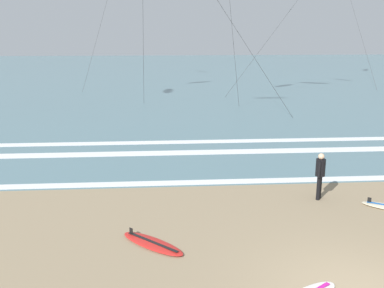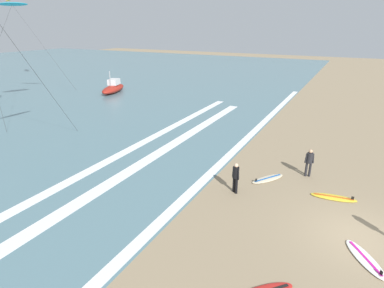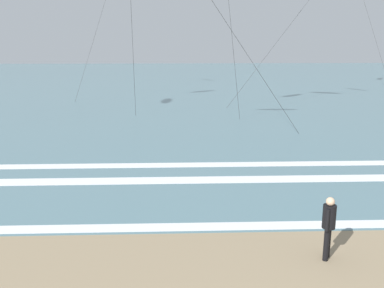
{
  "view_description": "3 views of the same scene",
  "coord_description": "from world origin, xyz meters",
  "px_view_note": "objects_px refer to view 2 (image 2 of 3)",
  "views": [
    {
      "loc": [
        -4.25,
        -8.34,
        5.55
      ],
      "look_at": [
        -3.15,
        6.57,
        1.77
      ],
      "focal_mm": 42.06,
      "sensor_mm": 36.0,
      "label": 1
    },
    {
      "loc": [
        -12.09,
        1.23,
        7.88
      ],
      "look_at": [
        -1.21,
        6.89,
        3.17
      ],
      "focal_mm": 29.11,
      "sensor_mm": 36.0,
      "label": 2
    },
    {
      "loc": [
        -2.57,
        -3.91,
        5.24
      ],
      "look_at": [
        -2.2,
        6.04,
        2.84
      ],
      "focal_mm": 40.5,
      "sensor_mm": 36.0,
      "label": 3
    }
  ],
  "objects_px": {
    "surfboard_foreground_flat": "(268,179)",
    "kite_cyan_high_right": "(12,5)",
    "surfboard_right_spare": "(334,197)",
    "surfer_left_far": "(236,175)",
    "surfer_left_near": "(309,160)",
    "surfboard_left_pile": "(365,259)",
    "offshore_boat": "(113,88)",
    "kite_yellow_mid_center": "(9,1)"
  },
  "relations": [
    {
      "from": "surfer_left_far",
      "to": "surfboard_foreground_flat",
      "type": "height_order",
      "value": "surfer_left_far"
    },
    {
      "from": "surfer_left_far",
      "to": "kite_cyan_high_right",
      "type": "bearing_deg",
      "value": 72.97
    },
    {
      "from": "surfer_left_near",
      "to": "surfboard_right_spare",
      "type": "relative_size",
      "value": 0.74
    },
    {
      "from": "surfboard_left_pile",
      "to": "kite_yellow_mid_center",
      "type": "height_order",
      "value": "kite_yellow_mid_center"
    },
    {
      "from": "surfer_left_far",
      "to": "kite_yellow_mid_center",
      "type": "distance_m",
      "value": 42.35
    },
    {
      "from": "surfboard_right_spare",
      "to": "kite_cyan_high_right",
      "type": "distance_m",
      "value": 32.98
    },
    {
      "from": "surfer_left_far",
      "to": "kite_yellow_mid_center",
      "type": "xyz_separation_m",
      "value": [
        15.8,
        38.02,
        9.92
      ]
    },
    {
      "from": "surfer_left_near",
      "to": "offshore_boat",
      "type": "bearing_deg",
      "value": 62.68
    },
    {
      "from": "surfer_left_near",
      "to": "kite_cyan_high_right",
      "type": "distance_m",
      "value": 30.97
    },
    {
      "from": "surfboard_foreground_flat",
      "to": "kite_yellow_mid_center",
      "type": "xyz_separation_m",
      "value": [
        13.65,
        39.13,
        10.83
      ]
    },
    {
      "from": "surfboard_right_spare",
      "to": "surfer_left_far",
      "type": "bearing_deg",
      "value": 110.69
    },
    {
      "from": "surfboard_left_pile",
      "to": "surfboard_right_spare",
      "type": "relative_size",
      "value": 0.96
    },
    {
      "from": "surfboard_foreground_flat",
      "to": "surfboard_left_pile",
      "type": "relative_size",
      "value": 1.0
    },
    {
      "from": "surfboard_foreground_flat",
      "to": "surfboard_left_pile",
      "type": "height_order",
      "value": "same"
    },
    {
      "from": "surfer_left_far",
      "to": "surfer_left_near",
      "type": "relative_size",
      "value": 1.0
    },
    {
      "from": "surfer_left_far",
      "to": "surfboard_foreground_flat",
      "type": "distance_m",
      "value": 2.59
    },
    {
      "from": "surfer_left_far",
      "to": "offshore_boat",
      "type": "height_order",
      "value": "offshore_boat"
    },
    {
      "from": "surfer_left_far",
      "to": "surfboard_left_pile",
      "type": "bearing_deg",
      "value": -112.35
    },
    {
      "from": "kite_cyan_high_right",
      "to": "kite_yellow_mid_center",
      "type": "bearing_deg",
      "value": 56.42
    },
    {
      "from": "surfer_left_near",
      "to": "surfboard_left_pile",
      "type": "distance_m",
      "value": 6.67
    },
    {
      "from": "kite_cyan_high_right",
      "to": "offshore_boat",
      "type": "distance_m",
      "value": 13.17
    },
    {
      "from": "surfboard_left_pile",
      "to": "surfboard_right_spare",
      "type": "bearing_deg",
      "value": 18.38
    },
    {
      "from": "surfer_left_near",
      "to": "kite_cyan_high_right",
      "type": "relative_size",
      "value": 0.16
    },
    {
      "from": "surfboard_right_spare",
      "to": "kite_cyan_high_right",
      "type": "xyz_separation_m",
      "value": [
        6.4,
        30.87,
        9.66
      ]
    },
    {
      "from": "surfer_left_near",
      "to": "surfboard_right_spare",
      "type": "bearing_deg",
      "value": -141.33
    },
    {
      "from": "surfboard_foreground_flat",
      "to": "surfboard_right_spare",
      "type": "xyz_separation_m",
      "value": [
        -0.46,
        -3.35,
        0.0
      ]
    },
    {
      "from": "surfboard_foreground_flat",
      "to": "offshore_boat",
      "type": "bearing_deg",
      "value": 58.25
    },
    {
      "from": "offshore_boat",
      "to": "kite_yellow_mid_center",
      "type": "bearing_deg",
      "value": 92.46
    },
    {
      "from": "surfer_left_near",
      "to": "surfboard_foreground_flat",
      "type": "bearing_deg",
      "value": 127.56
    },
    {
      "from": "kite_yellow_mid_center",
      "to": "surfer_left_far",
      "type": "bearing_deg",
      "value": -112.56
    },
    {
      "from": "surfer_left_near",
      "to": "surfboard_right_spare",
      "type": "xyz_separation_m",
      "value": [
        -1.88,
        -1.51,
        -0.91
      ]
    },
    {
      "from": "surfboard_foreground_flat",
      "to": "kite_yellow_mid_center",
      "type": "bearing_deg",
      "value": 70.77
    },
    {
      "from": "kite_yellow_mid_center",
      "to": "surfboard_foreground_flat",
      "type": "bearing_deg",
      "value": -109.23
    },
    {
      "from": "surfboard_foreground_flat",
      "to": "kite_cyan_high_right",
      "type": "xyz_separation_m",
      "value": [
        5.94,
        27.52,
        9.66
      ]
    },
    {
      "from": "surfer_left_near",
      "to": "kite_cyan_high_right",
      "type": "bearing_deg",
      "value": 81.25
    },
    {
      "from": "surfer_left_far",
      "to": "surfboard_foreground_flat",
      "type": "relative_size",
      "value": 0.77
    },
    {
      "from": "surfer_left_far",
      "to": "offshore_boat",
      "type": "bearing_deg",
      "value": 53.22
    },
    {
      "from": "surfer_left_far",
      "to": "surfboard_left_pile",
      "type": "height_order",
      "value": "surfer_left_far"
    },
    {
      "from": "kite_cyan_high_right",
      "to": "surfboard_foreground_flat",
      "type": "bearing_deg",
      "value": -102.17
    },
    {
      "from": "surfboard_foreground_flat",
      "to": "surfboard_right_spare",
      "type": "bearing_deg",
      "value": -97.89
    },
    {
      "from": "surfboard_right_spare",
      "to": "surfboard_foreground_flat",
      "type": "bearing_deg",
      "value": 82.11
    },
    {
      "from": "surfer_left_far",
      "to": "surfboard_right_spare",
      "type": "distance_m",
      "value": 4.86
    }
  ]
}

